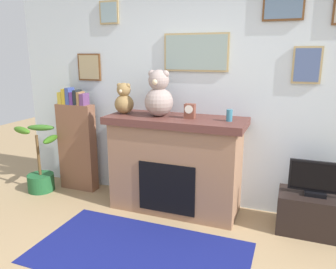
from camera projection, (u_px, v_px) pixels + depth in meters
back_wall at (215, 95)px, 3.73m from camera, size 5.20×0.15×2.60m
fireplace at (176, 163)px, 3.72m from camera, size 1.54×0.63×1.09m
bookshelf at (77, 143)px, 4.27m from camera, size 0.50×0.16×1.35m
potted_plant at (40, 170)px, 4.27m from camera, size 0.52×0.52×0.89m
tv_stand at (313, 214)px, 3.28m from camera, size 0.68×0.40×0.40m
television at (317, 179)px, 3.19m from camera, size 0.52×0.14×0.35m
area_rug at (140, 252)px, 2.98m from camera, size 1.95×1.07×0.01m
candle_jar at (229, 115)px, 3.36m from camera, size 0.06×0.06×0.12m
mantel_clock at (190, 111)px, 3.50m from camera, size 0.11×0.08×0.16m
teddy_bear_grey at (124, 100)px, 3.76m from camera, size 0.22×0.22×0.36m
teddy_bear_brown at (159, 96)px, 3.59m from camera, size 0.32×0.32×0.51m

